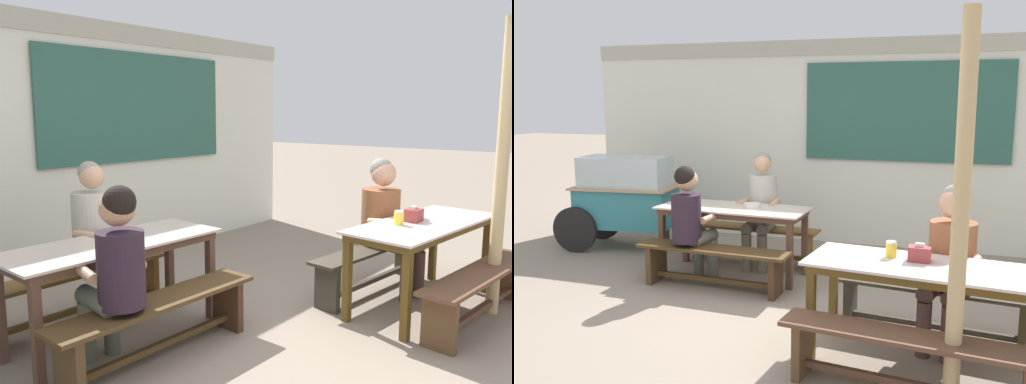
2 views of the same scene
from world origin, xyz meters
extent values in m
plane|color=gray|center=(0.00, 0.00, 0.00)|extent=(40.00, 40.00, 0.00)
cube|color=white|center=(0.00, 2.87, 1.21)|extent=(6.90, 0.12, 2.42)
cube|color=#316154|center=(0.90, 2.78, 1.72)|extent=(2.49, 0.03, 1.21)
cube|color=#B5B4A3|center=(0.00, 2.89, 2.52)|extent=(6.90, 0.20, 0.20)
cube|color=beige|center=(-0.69, 1.10, 0.73)|extent=(1.62, 0.67, 0.02)
cube|color=brown|center=(-0.69, 1.10, 0.70)|extent=(1.54, 0.61, 0.06)
cube|color=brown|center=(0.04, 1.34, 0.33)|extent=(0.06, 0.06, 0.67)
cube|color=brown|center=(0.02, 0.82, 0.33)|extent=(0.06, 0.06, 0.67)
cube|color=brown|center=(-1.41, 1.37, 0.33)|extent=(0.06, 0.06, 0.67)
cube|color=brown|center=(-1.42, 0.86, 0.33)|extent=(0.06, 0.06, 0.67)
cube|color=silver|center=(1.37, -0.40, 0.73)|extent=(1.69, 0.80, 0.02)
cube|color=brown|center=(1.37, -0.40, 0.69)|extent=(1.61, 0.73, 0.06)
cube|color=brown|center=(0.67, -0.07, 0.33)|extent=(0.07, 0.07, 0.66)
cube|color=brown|center=(0.61, -0.58, 0.33)|extent=(0.07, 0.07, 0.66)
cube|color=brown|center=(-0.68, 1.60, 0.41)|extent=(1.60, 0.33, 0.03)
cube|color=brown|center=(0.00, 1.59, 0.20)|extent=(0.07, 0.25, 0.40)
cube|color=brown|center=(-1.36, 1.62, 0.20)|extent=(0.07, 0.25, 0.40)
cube|color=brown|center=(-0.68, 1.60, 0.10)|extent=(1.31, 0.08, 0.04)
cube|color=#49331A|center=(-0.71, 0.59, 0.41)|extent=(1.58, 0.36, 0.03)
cube|color=#442B1A|center=(-0.04, 0.58, 0.20)|extent=(0.07, 0.27, 0.40)
cube|color=#4E3720|center=(-1.37, 0.61, 0.20)|extent=(0.07, 0.27, 0.40)
cube|color=#49331A|center=(-0.71, 0.59, 0.10)|extent=(1.29, 0.08, 0.04)
cube|color=#40392C|center=(1.43, 0.10, 0.41)|extent=(1.59, 0.43, 0.03)
cube|color=#453E25|center=(2.09, 0.03, 0.20)|extent=(0.08, 0.24, 0.40)
cube|color=#3B372D|center=(0.76, 0.17, 0.20)|extent=(0.08, 0.24, 0.40)
cube|color=#40392C|center=(1.43, 0.10, 0.10)|extent=(1.29, 0.17, 0.04)
cube|color=brown|center=(1.32, -0.90, 0.41)|extent=(1.68, 0.46, 0.03)
cube|color=brown|center=(0.62, -0.83, 0.20)|extent=(0.08, 0.25, 0.39)
cube|color=brown|center=(1.32, -0.90, 0.10)|extent=(1.38, 0.18, 0.04)
cube|color=teal|center=(-2.39, 1.69, 0.53)|extent=(1.26, 0.77, 0.49)
cube|color=silver|center=(-2.39, 1.69, 0.97)|extent=(1.13, 0.69, 0.40)
cube|color=tan|center=(-2.39, 1.69, 0.78)|extent=(1.35, 0.86, 0.02)
cylinder|color=black|center=(-2.98, 1.95, 0.28)|extent=(0.57, 0.13, 0.57)
cylinder|color=black|center=(-2.89, 1.28, 0.28)|extent=(0.57, 0.13, 0.57)
cylinder|color=#333333|center=(-1.87, 1.76, 0.14)|extent=(0.05, 0.05, 0.28)
cylinder|color=#3F3F3F|center=(-1.63, 1.79, 0.67)|extent=(0.12, 0.61, 0.04)
cylinder|color=#616655|center=(-0.86, 0.92, 0.21)|extent=(0.11, 0.11, 0.42)
cylinder|color=#616655|center=(-1.04, 0.94, 0.21)|extent=(0.11, 0.11, 0.42)
cylinder|color=#616655|center=(-0.88, 0.76, 0.47)|extent=(0.18, 0.39, 0.13)
cylinder|color=#616655|center=(-1.06, 0.78, 0.47)|extent=(0.18, 0.39, 0.13)
cylinder|color=#2D1E2C|center=(-0.99, 0.60, 0.71)|extent=(0.30, 0.30, 0.48)
sphere|color=tan|center=(-0.99, 0.62, 1.09)|extent=(0.23, 0.23, 0.23)
sphere|color=black|center=(-0.99, 0.59, 1.13)|extent=(0.21, 0.21, 0.21)
cylinder|color=tan|center=(-0.80, 0.76, 0.69)|extent=(0.11, 0.31, 0.08)
cylinder|color=tan|center=(-1.14, 0.80, 0.69)|extent=(0.11, 0.31, 0.11)
cylinder|color=#4A332D|center=(1.39, -0.26, 0.21)|extent=(0.11, 0.11, 0.42)
cylinder|color=#4A332D|center=(1.57, -0.30, 0.21)|extent=(0.11, 0.11, 0.42)
cylinder|color=#4A332D|center=(1.43, -0.08, 0.47)|extent=(0.22, 0.44, 0.13)
cylinder|color=#4A332D|center=(1.61, -0.12, 0.47)|extent=(0.22, 0.44, 0.13)
cylinder|color=brown|center=(1.56, 0.09, 0.71)|extent=(0.36, 0.36, 0.50)
sphere|color=tan|center=(1.55, 0.07, 1.10)|extent=(0.23, 0.23, 0.23)
sphere|color=gray|center=(1.56, 0.10, 1.14)|extent=(0.21, 0.21, 0.21)
cylinder|color=tan|center=(1.33, -0.05, 0.70)|extent=(0.13, 0.31, 0.10)
cylinder|color=tan|center=(1.71, -0.13, 0.70)|extent=(0.13, 0.31, 0.08)
cylinder|color=#6C6454|center=(-0.60, 1.24, 0.21)|extent=(0.11, 0.11, 0.42)
cylinder|color=#6C6454|center=(-0.42, 1.26, 0.21)|extent=(0.11, 0.11, 0.42)
cylinder|color=#6C6454|center=(-0.61, 1.42, 0.47)|extent=(0.15, 0.40, 0.13)
cylinder|color=#6C6454|center=(-0.43, 1.43, 0.47)|extent=(0.15, 0.40, 0.13)
cylinder|color=beige|center=(-0.53, 1.60, 0.75)|extent=(0.32, 0.32, 0.57)
sphere|color=tan|center=(-0.53, 1.58, 1.16)|extent=(0.20, 0.20, 0.20)
sphere|color=gray|center=(-0.53, 1.61, 1.20)|extent=(0.18, 0.18, 0.18)
cylinder|color=tan|center=(-0.70, 1.41, 0.74)|extent=(0.09, 0.31, 0.09)
cylinder|color=tan|center=(-0.34, 1.43, 0.74)|extent=(0.09, 0.31, 0.09)
cube|color=#983838|center=(1.34, -0.32, 0.80)|extent=(0.16, 0.12, 0.11)
cube|color=white|center=(1.34, -0.32, 0.86)|extent=(0.06, 0.04, 0.02)
cylinder|color=yellow|center=(1.13, -0.28, 0.80)|extent=(0.08, 0.08, 0.10)
cylinder|color=white|center=(1.13, -0.28, 0.85)|extent=(0.07, 0.07, 0.02)
cylinder|color=silver|center=(-0.49, 1.15, 0.77)|extent=(0.17, 0.17, 0.05)
cylinder|color=tan|center=(1.60, -0.93, 1.20)|extent=(0.10, 0.10, 2.41)
camera|label=1|loc=(-2.85, -2.00, 1.67)|focal=36.10mm
camera|label=2|loc=(1.59, -4.35, 1.91)|focal=39.60mm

